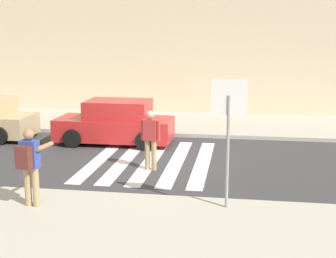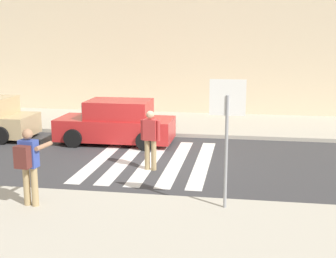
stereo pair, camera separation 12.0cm
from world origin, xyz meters
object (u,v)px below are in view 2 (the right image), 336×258
at_px(photographer_with_backpack, 28,161).
at_px(parked_car_red, 116,123).
at_px(stop_sign, 227,115).
at_px(pedestrian_crossing, 150,137).

xyz_separation_m(photographer_with_backpack, parked_car_red, (0.10, 6.65, -0.44)).
bearing_deg(parked_car_red, photographer_with_backpack, -90.87).
height_order(stop_sign, photographer_with_backpack, stop_sign).
height_order(photographer_with_backpack, pedestrian_crossing, photographer_with_backpack).
bearing_deg(stop_sign, pedestrian_crossing, 127.23).
xyz_separation_m(pedestrian_crossing, parked_car_red, (-1.86, 3.06, -0.25)).
relative_size(stop_sign, photographer_with_backpack, 1.62).
distance_m(pedestrian_crossing, parked_car_red, 3.59).
xyz_separation_m(photographer_with_backpack, pedestrian_crossing, (1.96, 3.59, -0.19)).
bearing_deg(parked_car_red, stop_sign, -55.70).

